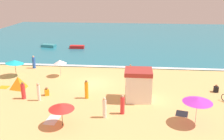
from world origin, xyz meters
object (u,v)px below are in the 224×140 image
object	(u,v)px
beach_umbrella_1	(61,106)
lifeguard_cabana	(138,85)
beach_tent	(18,82)
beachgoer_0	(130,68)
beachgoer_4	(39,92)
beachgoer_2	(34,62)
beachgoer_7	(216,89)
small_boat_1	(77,47)
beachgoer_1	(47,92)
beachgoer_3	(87,90)
beachgoer_5	(104,108)
beach_umbrella_4	(60,62)
beachgoer_6	(122,105)
beach_umbrella_0	(15,62)
small_boat_0	(49,46)
beach_umbrella_3	(198,100)
beachgoer_8	(23,91)

from	to	relation	value
beach_umbrella_1	lifeguard_cabana	bearing A→B (deg)	43.38
beach_tent	beachgoer_0	xyz separation A→B (m)	(11.60, 6.80, -0.24)
beachgoer_4	beachgoer_2	bearing A→B (deg)	114.12
beachgoer_2	beachgoer_7	distance (m)	22.42
lifeguard_cabana	small_boat_1	bearing A→B (deg)	117.54
beachgoer_1	small_boat_1	world-z (taller)	beachgoer_1
beachgoer_3	beachgoer_5	distance (m)	4.25
beach_tent	beach_umbrella_4	bearing A→B (deg)	51.50
beachgoer_1	beachgoer_7	size ratio (longest dim) A/B	1.04
beachgoer_1	beachgoer_0	bearing A→B (deg)	46.12
beach_umbrella_1	beachgoer_5	size ratio (longest dim) A/B	1.53
beach_umbrella_1	beachgoer_2	xyz separation A→B (m)	(-7.88, 14.14, -0.88)
beach_tent	beachgoer_6	xyz separation A→B (m)	(11.25, -4.68, 0.16)
beach_umbrella_1	beachgoer_4	distance (m)	5.61
beachgoer_1	beachgoer_3	xyz separation A→B (m)	(4.06, -0.32, 0.51)
lifeguard_cabana	beachgoer_2	size ratio (longest dim) A/B	1.77
beach_umbrella_4	beach_tent	xyz separation A→B (m)	(-3.32, -4.17, -1.15)
beachgoer_2	small_boat_1	xyz separation A→B (m)	(3.14, 11.44, -0.42)
beach_umbrella_0	beachgoer_3	world-z (taller)	beach_umbrella_0
beach_tent	beachgoer_3	bearing A→B (deg)	-13.57
beachgoer_5	lifeguard_cabana	bearing A→B (deg)	54.62
beachgoer_2	beachgoer_7	world-z (taller)	beachgoer_2
beach_tent	beachgoer_0	bearing A→B (deg)	30.38
small_boat_0	beachgoer_5	bearing A→B (deg)	-61.96
lifeguard_cabana	beach_umbrella_1	xyz separation A→B (m)	(-5.76, -5.44, 0.14)
lifeguard_cabana	beachgoer_3	distance (m)	4.93
beach_umbrella_4	beachgoer_3	world-z (taller)	beach_umbrella_4
beach_umbrella_4	beach_umbrella_0	bearing A→B (deg)	-174.44
lifeguard_cabana	beach_umbrella_3	size ratio (longest dim) A/B	0.99
beach_umbrella_3	beach_tent	world-z (taller)	beach_umbrella_3
lifeguard_cabana	beach_tent	bearing A→B (deg)	172.35
beach_umbrella_4	beachgoer_8	xyz separation A→B (m)	(-1.65, -6.70, -1.01)
beachgoer_1	beachgoer_4	bearing A→B (deg)	-103.26
beach_umbrella_4	beachgoer_5	xyz separation A→B (m)	(6.52, -9.66, -0.93)
beach_umbrella_0	beachgoer_5	xyz separation A→B (m)	(11.84, -9.15, -0.94)
beachgoer_4	beachgoer_8	bearing A→B (deg)	170.60
beachgoer_3	small_boat_0	distance (m)	23.52
beachgoer_0	beachgoer_2	world-z (taller)	beachgoer_2
beach_umbrella_1	small_boat_1	size ratio (longest dim) A/B	1.10
beachgoer_7	beach_umbrella_3	bearing A→B (deg)	-117.13
beachgoer_2	beachgoer_6	bearing A→B (deg)	-43.44
beachgoer_1	beachgoer_5	xyz separation A→B (m)	(6.24, -3.96, 0.51)
beach_umbrella_1	beach_umbrella_4	distance (m)	11.82
beachgoer_7	small_boat_1	distance (m)	25.44
beachgoer_5	small_boat_0	distance (m)	27.76
beachgoer_5	beachgoer_8	world-z (taller)	beachgoer_5
beachgoer_1	beachgoer_6	bearing A→B (deg)	-22.40
beachgoer_5	small_boat_1	bearing A→B (deg)	108.04
beachgoer_4	beachgoer_5	bearing A→B (deg)	-22.35
beach_umbrella_1	beachgoer_8	world-z (taller)	beach_umbrella_1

